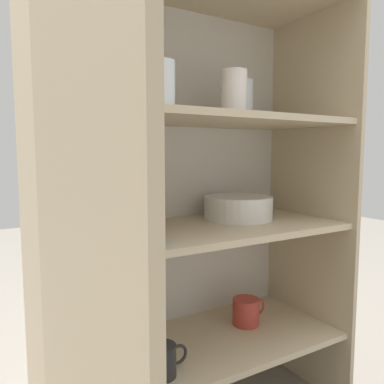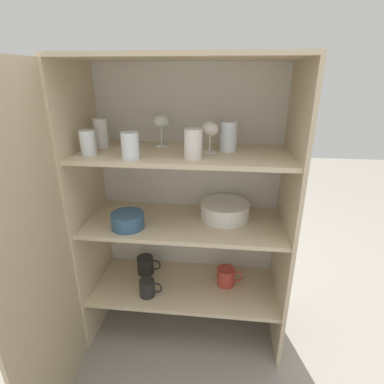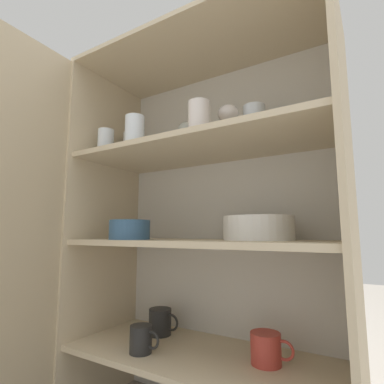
{
  "view_description": "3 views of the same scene",
  "coord_description": "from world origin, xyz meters",
  "views": [
    {
      "loc": [
        -0.6,
        -0.78,
        0.88
      ],
      "look_at": [
        -0.02,
        0.21,
        0.76
      ],
      "focal_mm": 35.0,
      "sensor_mm": 36.0,
      "label": 1
    },
    {
      "loc": [
        0.18,
        -1.09,
        1.32
      ],
      "look_at": [
        0.04,
        0.21,
        0.8
      ],
      "focal_mm": 28.0,
      "sensor_mm": 36.0,
      "label": 2
    },
    {
      "loc": [
        0.53,
        -0.74,
        0.67
      ],
      "look_at": [
        -0.02,
        0.18,
        0.82
      ],
      "focal_mm": 28.0,
      "sensor_mm": 36.0,
      "label": 3
    }
  ],
  "objects": [
    {
      "name": "coffee_mug_extra_1",
      "position": [
        -0.23,
        0.28,
        0.32
      ],
      "size": [
        0.13,
        0.09,
        0.1
      ],
      "color": "black",
      "rests_on": "shelf_board_lower"
    },
    {
      "name": "tumbler_glass_1",
      "position": [
        -0.2,
        0.06,
        1.05
      ],
      "size": [
        0.07,
        0.07,
        0.11
      ],
      "color": "white",
      "rests_on": "shelf_board_upper"
    },
    {
      "name": "wine_glass_1",
      "position": [
        0.11,
        0.2,
        1.09
      ],
      "size": [
        0.08,
        0.08,
        0.14
      ],
      "color": "silver",
      "rests_on": "shelf_board_upper"
    },
    {
      "name": "tumbler_glass_3",
      "position": [
        0.2,
        0.25,
        1.06
      ],
      "size": [
        0.08,
        0.08,
        0.13
      ],
      "color": "white",
      "rests_on": "shelf_board_upper"
    },
    {
      "name": "ground_plane",
      "position": [
        0.0,
        0.0,
        0.0
      ],
      "size": [
        8.0,
        8.0,
        0.0
      ],
      "primitive_type": "plane",
      "color": "gray"
    },
    {
      "name": "coffee_mug_primary",
      "position": [
        -0.18,
        0.1,
        0.31
      ],
      "size": [
        0.12,
        0.08,
        0.09
      ],
      "color": "black",
      "rests_on": "shelf_board_lower"
    },
    {
      "name": "cupboard_top_panel",
      "position": [
        0.0,
        0.2,
        1.38
      ],
      "size": [
        0.98,
        0.43,
        0.02
      ],
      "primitive_type": "cube",
      "color": "#CCB793",
      "rests_on": "cupboard_side_left"
    },
    {
      "name": "coffee_mug_extra_2",
      "position": [
        0.22,
        0.23,
        0.32
      ],
      "size": [
        0.14,
        0.09,
        0.09
      ],
      "color": "#BC3D33",
      "rests_on": "shelf_board_lower"
    },
    {
      "name": "tumbler_glass_4",
      "position": [
        -0.39,
        0.24,
        1.06
      ],
      "size": [
        0.06,
        0.06,
        0.13
      ],
      "color": "white",
      "rests_on": "shelf_board_upper"
    },
    {
      "name": "shelf_board_upper",
      "position": [
        0.0,
        0.2,
        0.98
      ],
      "size": [
        0.94,
        0.4,
        0.02
      ],
      "primitive_type": "cube",
      "color": "beige"
    },
    {
      "name": "plate_stack_white",
      "position": [
        0.19,
        0.26,
        0.69
      ],
      "size": [
        0.24,
        0.24,
        0.08
      ],
      "color": "white",
      "rests_on": "shelf_board_middle"
    },
    {
      "name": "cupboard_door",
      "position": [
        -0.48,
        -0.26,
        0.69
      ],
      "size": [
        0.03,
        0.49,
        1.37
      ],
      "color": "tan",
      "rests_on": "ground_plane"
    },
    {
      "name": "cupboard_side_left",
      "position": [
        -0.48,
        0.2,
        0.69
      ],
      "size": [
        0.02,
        0.43,
        1.37
      ],
      "primitive_type": "cube",
      "color": "#CCB793",
      "rests_on": "ground_plane"
    },
    {
      "name": "shelf_board_middle",
      "position": [
        0.0,
        0.2,
        0.64
      ],
      "size": [
        0.94,
        0.4,
        0.02
      ],
      "primitive_type": "cube",
      "color": "beige"
    },
    {
      "name": "mixing_bowl_large",
      "position": [
        -0.25,
        0.1,
        0.69
      ],
      "size": [
        0.15,
        0.15,
        0.07
      ],
      "color": "#33567A",
      "rests_on": "shelf_board_middle"
    },
    {
      "name": "tumbler_glass_0",
      "position": [
        -0.39,
        0.1,
        1.05
      ],
      "size": [
        0.07,
        0.07,
        0.11
      ],
      "color": "white",
      "rests_on": "shelf_board_upper"
    },
    {
      "name": "cupboard_side_right",
      "position": [
        0.48,
        0.2,
        0.69
      ],
      "size": [
        0.02,
        0.43,
        1.37
      ],
      "primitive_type": "cube",
      "color": "#CCB793",
      "rests_on": "ground_plane"
    },
    {
      "name": "cupboard_back_panel",
      "position": [
        0.0,
        0.41,
        0.69
      ],
      "size": [
        0.98,
        0.02,
        1.37
      ],
      "primitive_type": "cube",
      "color": "silver",
      "rests_on": "ground_plane"
    },
    {
      "name": "wine_glass_0",
      "position": [
        -0.12,
        0.3,
        1.11
      ],
      "size": [
        0.08,
        0.08,
        0.15
      ],
      "color": "white",
      "rests_on": "shelf_board_upper"
    },
    {
      "name": "shelf_board_lower",
      "position": [
        0.0,
        0.2,
        0.26
      ],
      "size": [
        0.94,
        0.4,
        0.02
      ],
      "primitive_type": "cube",
      "color": "beige"
    },
    {
      "name": "tumbler_glass_2",
      "position": [
        0.05,
        0.1,
        1.05
      ],
      "size": [
        0.08,
        0.08,
        0.12
      ],
      "color": "silver",
      "rests_on": "shelf_board_upper"
    }
  ]
}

